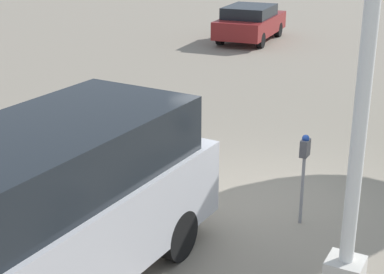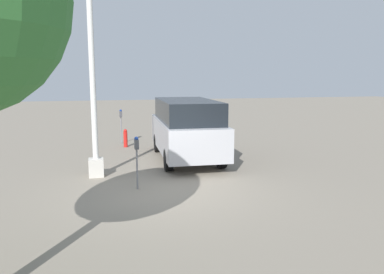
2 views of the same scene
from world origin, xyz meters
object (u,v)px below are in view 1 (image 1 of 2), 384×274
(lamp_post, at_px, (358,141))
(car_distant, at_px, (250,22))
(parking_meter_near, at_px, (304,159))
(parked_van, at_px, (44,210))

(lamp_post, distance_m, car_distant, 16.84)
(lamp_post, bearing_deg, parking_meter_near, -146.60)
(lamp_post, relative_size, car_distant, 1.45)
(parking_meter_near, distance_m, car_distant, 14.85)
(parking_meter_near, bearing_deg, lamp_post, 33.50)
(parked_van, bearing_deg, car_distant, -162.94)
(parking_meter_near, bearing_deg, car_distant, -154.15)
(parking_meter_near, relative_size, parked_van, 0.28)
(lamp_post, bearing_deg, parked_van, -63.12)
(parking_meter_near, distance_m, lamp_post, 2.21)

